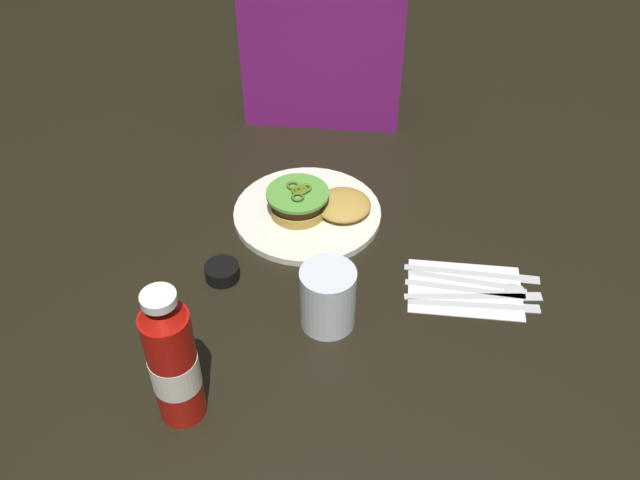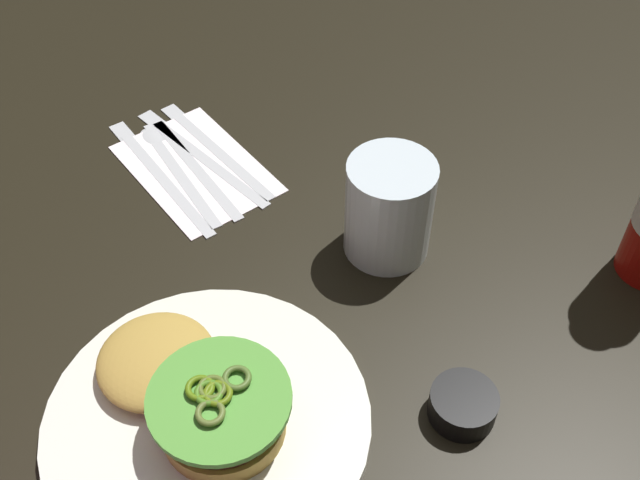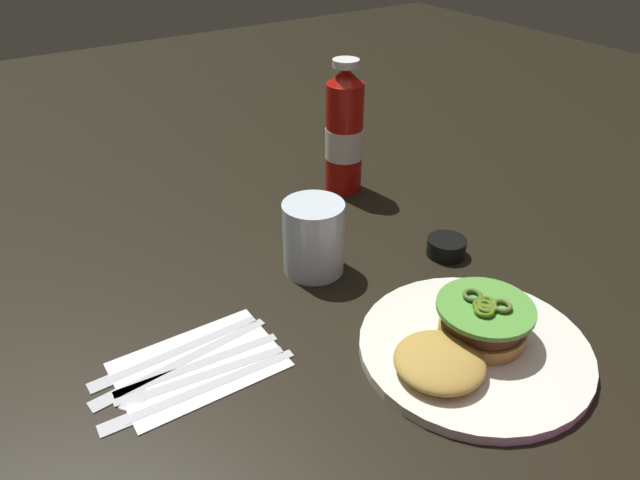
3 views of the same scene
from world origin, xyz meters
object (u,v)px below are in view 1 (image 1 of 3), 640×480
object	(u,v)px
napkin	(465,288)
spoon_utensil	(483,282)
burger_sandwich	(315,203)
diner_person	(325,6)
ketchup_bottle	(173,362)
butter_knife	(483,304)
condiment_cup	(222,272)
fork_utensil	(477,288)
water_glass	(328,298)
steak_knife	(483,295)
table_knife	(481,273)
dinner_plate	(307,213)

from	to	relation	value
napkin	spoon_utensil	distance (m)	0.03
burger_sandwich	diner_person	size ratio (longest dim) A/B	0.36
ketchup_bottle	butter_knife	size ratio (longest dim) A/B	1.09
napkin	condiment_cup	bearing A→B (deg)	-177.91
ketchup_bottle	fork_utensil	distance (m)	0.50
burger_sandwich	spoon_utensil	xyz separation A→B (m)	(0.29, -0.14, -0.03)
water_glass	butter_knife	size ratio (longest dim) A/B	0.50
condiment_cup	napkin	distance (m)	0.40
butter_knife	steak_knife	size ratio (longest dim) A/B	0.94
burger_sandwich	steak_knife	size ratio (longest dim) A/B	0.85
steak_knife	fork_utensil	size ratio (longest dim) A/B	1.12
table_knife	spoon_utensil	bearing A→B (deg)	-85.81
burger_sandwich	butter_knife	distance (m)	0.35
napkin	burger_sandwich	bearing A→B (deg)	149.23
water_glass	burger_sandwich	bearing A→B (deg)	100.81
burger_sandwich	fork_utensil	distance (m)	0.32
dinner_plate	diner_person	bearing A→B (deg)	91.01
ketchup_bottle	condiment_cup	size ratio (longest dim) A/B	4.01
butter_knife	diner_person	size ratio (longest dim) A/B	0.40
ketchup_bottle	diner_person	bearing A→B (deg)	81.99
napkin	butter_knife	distance (m)	0.04
water_glass	fork_utensil	world-z (taller)	water_glass
napkin	fork_utensil	distance (m)	0.02
burger_sandwich	fork_utensil	size ratio (longest dim) A/B	0.95
dinner_plate	napkin	size ratio (longest dim) A/B	1.47
diner_person	water_glass	bearing A→B (deg)	-83.83
ketchup_bottle	water_glass	xyz separation A→B (m)	(0.18, 0.18, -0.05)
table_knife	diner_person	bearing A→B (deg)	121.93
steak_knife	fork_utensil	distance (m)	0.02
condiment_cup	napkin	size ratio (longest dim) A/B	0.31
condiment_cup	diner_person	xyz separation A→B (m)	(0.11, 0.55, 0.22)
water_glass	napkin	size ratio (longest dim) A/B	0.57
table_knife	butter_knife	bearing A→B (deg)	-91.53
water_glass	dinner_plate	bearing A→B (deg)	103.76
ketchup_bottle	napkin	bearing A→B (deg)	34.46
water_glass	diner_person	size ratio (longest dim) A/B	0.20
spoon_utensil	burger_sandwich	bearing A→B (deg)	154.11
condiment_cup	spoon_utensil	distance (m)	0.43
ketchup_bottle	condiment_cup	world-z (taller)	ketchup_bottle
burger_sandwich	napkin	world-z (taller)	burger_sandwich
napkin	water_glass	bearing A→B (deg)	-157.07
napkin	spoon_utensil	world-z (taller)	spoon_utensil
butter_knife	steak_knife	world-z (taller)	same
steak_knife	table_knife	distance (m)	0.05
burger_sandwich	fork_utensil	world-z (taller)	burger_sandwich
table_knife	diner_person	size ratio (longest dim) A/B	0.42
dinner_plate	ketchup_bottle	distance (m)	0.45
ketchup_bottle	steak_knife	world-z (taller)	ketchup_bottle
ketchup_bottle	napkin	world-z (taller)	ketchup_bottle
butter_knife	table_knife	xyz separation A→B (m)	(0.00, 0.07, -0.00)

